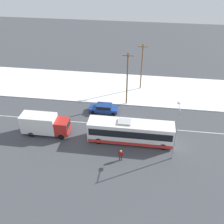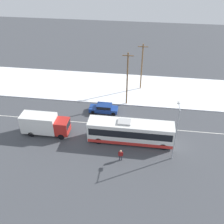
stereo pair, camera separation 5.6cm
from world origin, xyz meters
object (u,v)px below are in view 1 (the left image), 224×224
object	(u,v)px
city_bus	(130,132)
pedestrian_at_stop	(121,154)
streetlamp	(177,127)
sedan_car	(104,108)
utility_pole_snowlot	(142,66)
box_truck	(44,124)
utility_pole_roadside	(127,79)

from	to	relation	value
city_bus	pedestrian_at_stop	size ratio (longest dim) A/B	7.00
city_bus	streetlamp	distance (m)	6.99
sedan_car	streetlamp	xyz separation A→B (m)	(10.78, -9.22, 4.01)
utility_pole_snowlot	sedan_car	bearing A→B (deg)	-122.36
pedestrian_at_stop	city_bus	bearing A→B (deg)	76.90
sedan_car	streetlamp	world-z (taller)	streetlamp
box_truck	utility_pole_snowlot	bearing A→B (deg)	49.76
box_truck	pedestrian_at_stop	size ratio (longest dim) A/B	4.08
streetlamp	utility_pole_roadside	distance (m)	14.31
box_truck	streetlamp	world-z (taller)	streetlamp
pedestrian_at_stop	utility_pole_roadside	bearing A→B (deg)	92.09
sedan_car	utility_pole_snowlot	size ratio (longest dim) A/B	0.53
sedan_car	utility_pole_snowlot	distance (m)	11.29
sedan_car	pedestrian_at_stop	size ratio (longest dim) A/B	2.77
sedan_car	utility_pole_roadside	world-z (taller)	utility_pole_roadside
city_bus	streetlamp	size ratio (longest dim) A/B	1.56
city_bus	sedan_car	bearing A→B (deg)	125.61
city_bus	pedestrian_at_stop	world-z (taller)	city_bus
utility_pole_roadside	utility_pole_snowlot	xyz separation A→B (m)	(2.17, 5.85, -0.27)
box_truck	utility_pole_roadside	size ratio (longest dim) A/B	0.74
city_bus	pedestrian_at_stop	bearing A→B (deg)	-103.10
box_truck	streetlamp	xyz separation A→B (m)	(18.48, -2.36, 3.06)
city_bus	utility_pole_snowlot	bearing A→B (deg)	87.40
sedan_car	utility_pole_snowlot	bearing A→B (deg)	-122.36
utility_pole_snowlot	streetlamp	bearing A→B (deg)	-74.35
pedestrian_at_stop	utility_pole_snowlot	world-z (taller)	utility_pole_snowlot
city_bus	sedan_car	size ratio (longest dim) A/B	2.53
city_bus	box_truck	size ratio (longest dim) A/B	1.72
utility_pole_snowlot	box_truck	bearing A→B (deg)	-130.24
box_truck	utility_pole_snowlot	world-z (taller)	utility_pole_snowlot
sedan_car	streetlamp	size ratio (longest dim) A/B	0.62
city_bus	box_truck	bearing A→B (deg)	179.68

